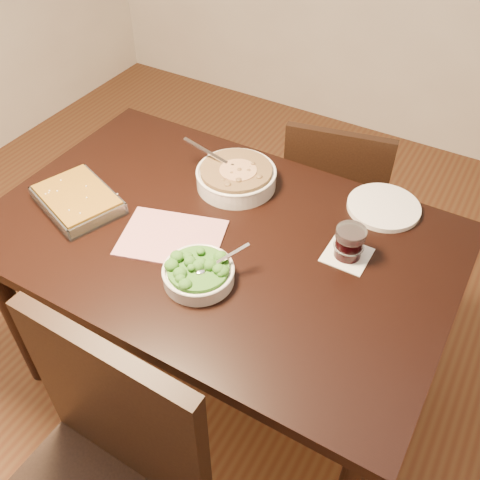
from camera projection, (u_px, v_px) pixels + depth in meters
The scene contains 10 objects.
ground at pixel (223, 371), 2.13m from camera, with size 4.00×4.00×0.00m, color #4D2816.
table at pixel (218, 255), 1.68m from camera, with size 1.40×0.90×0.75m.
magazine_a at pixel (172, 238), 1.59m from camera, with size 0.30×0.22×0.01m, color #A8304B.
coaster at pixel (347, 255), 1.54m from camera, with size 0.13×0.13×0.00m, color white.
stew_bowl at pixel (236, 176), 1.76m from camera, with size 0.30×0.27×0.10m.
broccoli_bowl at pixel (199, 273), 1.45m from camera, with size 0.20×0.21×0.08m.
baking_dish at pixel (78, 200), 1.69m from camera, with size 0.33×0.28×0.05m.
wine_tumbler at pixel (349, 242), 1.50m from camera, with size 0.09×0.09×0.10m.
dinner_plate at pixel (384, 207), 1.69m from camera, with size 0.23×0.23×0.02m, color white.
chair_far at pixel (334, 198), 2.18m from camera, with size 0.46×0.46×0.84m.
Camera 1 is at (0.65, -0.98, 1.85)m, focal length 40.00 mm.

